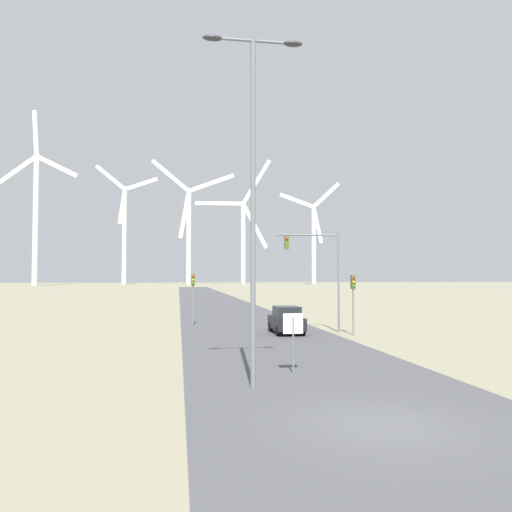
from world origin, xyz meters
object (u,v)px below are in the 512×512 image
stop_sign_near (293,331)px  wind_turbine_right (243,232)px  car_approaching (286,320)px  traffic_light_post_near_right (353,291)px  wind_turbine_left (124,226)px  wind_turbine_far_right (314,235)px  streetlamp (253,172)px  traffic_light_post_near_left (193,288)px  wind_turbine_center (189,225)px  traffic_light_mast_overhead (319,261)px  wind_turbine_far_left (36,207)px

stop_sign_near → wind_turbine_right: size_ratio=0.04×
car_approaching → stop_sign_near: bearing=-101.2°
traffic_light_post_near_right → car_approaching: bearing=159.1°
wind_turbine_left → wind_turbine_far_right: 92.92m
streetlamp → stop_sign_near: (1.96, 2.35, -5.83)m
streetlamp → car_approaching: (4.61, 15.70, -6.56)m
traffic_light_post_near_left → wind_turbine_center: wind_turbine_center is taller
car_approaching → wind_turbine_left: (-33.28, 216.04, 27.23)m
traffic_light_mast_overhead → wind_turbine_far_right: size_ratio=0.13×
traffic_light_post_near_right → wind_turbine_left: size_ratio=0.07×
car_approaching → traffic_light_post_near_left: bearing=134.2°
wind_turbine_left → traffic_light_post_near_left: bearing=-82.6°
traffic_light_mast_overhead → wind_turbine_right: size_ratio=0.11×
streetlamp → wind_turbine_far_right: wind_turbine_far_right is taller
wind_turbine_center → stop_sign_near: bearing=-90.0°
streetlamp → wind_turbine_right: 224.08m
wind_turbine_left → wind_turbine_far_left: bearing=-134.7°
traffic_light_mast_overhead → car_approaching: bearing=-172.2°
traffic_light_post_near_right → wind_turbine_far_left: bearing=110.6°
wind_turbine_right → traffic_light_post_near_left: bearing=-98.5°
traffic_light_post_near_right → wind_turbine_far_left: wind_turbine_far_left is taller
wind_turbine_left → wind_turbine_right: size_ratio=0.96×
stop_sign_near → wind_turbine_right: bearing=83.1°
wind_turbine_center → wind_turbine_right: wind_turbine_right is taller
traffic_light_mast_overhead → wind_turbine_left: 219.88m
streetlamp → wind_turbine_far_right: 231.42m
streetlamp → wind_turbine_far_left: 209.76m
traffic_light_post_near_right → stop_sign_near: bearing=-119.9°
traffic_light_mast_overhead → wind_turbine_far_right: 214.38m
stop_sign_near → wind_turbine_far_right: 229.13m
stop_sign_near → traffic_light_post_near_right: bearing=60.1°
wind_turbine_far_left → wind_turbine_left: 46.03m
wind_turbine_far_left → traffic_light_mast_overhead: bearing=-69.7°
stop_sign_near → wind_turbine_left: bearing=97.6°
streetlamp → stop_sign_near: 6.58m
wind_turbine_left → stop_sign_near: bearing=-82.4°
wind_turbine_far_left → wind_turbine_right: 92.30m
wind_turbine_far_right → wind_turbine_center: bearing=-172.6°
wind_turbine_far_left → wind_turbine_left: bearing=45.3°
wind_turbine_far_left → streetlamp: bearing=-73.0°
traffic_light_mast_overhead → traffic_light_post_near_left: bearing=145.0°
wind_turbine_center → wind_turbine_far_right: wind_turbine_center is taller
wind_turbine_right → traffic_light_post_near_right: bearing=-95.4°
traffic_light_mast_overhead → car_approaching: (-2.36, -0.33, -3.93)m
traffic_light_post_near_right → car_approaching: (-4.11, 1.57, -1.94)m
traffic_light_post_near_left → wind_turbine_right: size_ratio=0.07×
traffic_light_mast_overhead → stop_sign_near: bearing=-110.1°
traffic_light_post_near_left → car_approaching: (6.02, -6.20, -2.01)m
streetlamp → car_approaching: bearing=73.6°
streetlamp → traffic_light_post_near_right: (8.72, 14.13, -4.61)m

